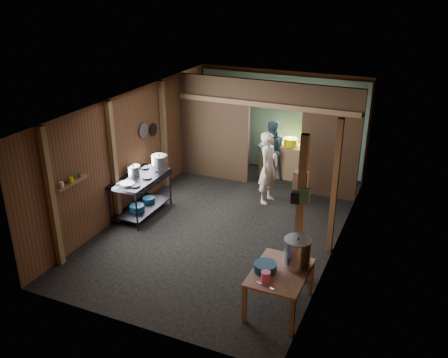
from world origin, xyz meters
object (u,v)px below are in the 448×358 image
at_px(stock_pot, 297,253).
at_px(pink_bucket, 266,277).
at_px(prep_table, 279,290).
at_px(yellow_tub, 290,142).
at_px(gas_range, 142,196).
at_px(stove_pot_large, 160,163).
at_px(cook, 268,168).

xyz_separation_m(stock_pot, pink_bucket, (-0.30, -0.58, -0.14)).
distance_m(prep_table, yellow_tub, 5.39).
height_order(gas_range, stove_pot_large, stove_pot_large).
bearing_deg(yellow_tub, prep_table, -74.87).
distance_m(stove_pot_large, stock_pot, 4.31).
relative_size(gas_range, stove_pot_large, 4.21).
bearing_deg(yellow_tub, stock_pot, -72.19).
xyz_separation_m(stock_pot, cook, (-1.62, 3.34, -0.08)).
bearing_deg(prep_table, stock_pot, 52.16).
bearing_deg(pink_bucket, yellow_tub, 103.08).
distance_m(stock_pot, pink_bucket, 0.67).
height_order(stove_pot_large, cook, cook).
relative_size(stock_pot, yellow_tub, 1.44).
bearing_deg(yellow_tub, gas_range, -125.08).
relative_size(prep_table, yellow_tub, 3.30).
relative_size(pink_bucket, cook, 0.10).
bearing_deg(stock_pot, prep_table, -127.84).
height_order(gas_range, stock_pot, stock_pot).
relative_size(gas_range, yellow_tub, 4.30).
xyz_separation_m(stove_pot_large, cook, (2.11, 1.18, -0.21)).
bearing_deg(prep_table, stove_pot_large, 145.82).
height_order(stove_pot_large, yellow_tub, stove_pot_large).
bearing_deg(pink_bucket, gas_range, 148.32).
distance_m(stove_pot_large, cook, 2.43).
relative_size(prep_table, pink_bucket, 6.70).
relative_size(stove_pot_large, stock_pot, 0.71).
relative_size(pink_bucket, yellow_tub, 0.49).
bearing_deg(yellow_tub, cook, -91.15).
xyz_separation_m(gas_range, prep_table, (3.71, -1.88, -0.10)).
xyz_separation_m(prep_table, cook, (-1.43, 3.58, 0.49)).
relative_size(stock_pot, pink_bucket, 2.92).
bearing_deg(stove_pot_large, cook, 29.15).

